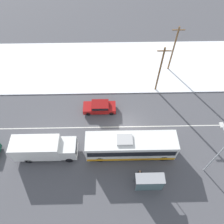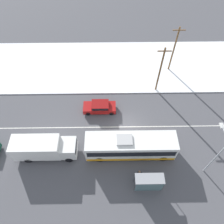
{
  "view_description": "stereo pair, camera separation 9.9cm",
  "coord_description": "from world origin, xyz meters",
  "px_view_note": "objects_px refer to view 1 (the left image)",
  "views": [
    {
      "loc": [
        -2.25,
        -15.51,
        24.91
      ],
      "look_at": [
        -1.92,
        1.48,
        1.4
      ],
      "focal_mm": 35.0,
      "sensor_mm": 36.0,
      "label": 1
    },
    {
      "loc": [
        -2.15,
        -15.51,
        24.91
      ],
      "look_at": [
        -1.92,
        1.48,
        1.4
      ],
      "focal_mm": 35.0,
      "sensor_mm": 36.0,
      "label": 2
    }
  ],
  "objects_px": {
    "city_bus": "(131,146)",
    "pedestrian_at_stop": "(140,173)",
    "sedan_car": "(100,107)",
    "bus_shelter": "(150,183)",
    "box_truck": "(43,148)",
    "utility_pole_snowlot": "(173,49)",
    "utility_pole_roadside": "(160,70)",
    "streetlamp": "(217,150)"
  },
  "relations": [
    {
      "from": "bus_shelter",
      "to": "utility_pole_snowlot",
      "type": "height_order",
      "value": "utility_pole_snowlot"
    },
    {
      "from": "box_truck",
      "to": "sedan_car",
      "type": "distance_m",
      "value": 9.31
    },
    {
      "from": "city_bus",
      "to": "sedan_car",
      "type": "distance_m",
      "value": 7.56
    },
    {
      "from": "sedan_car",
      "to": "bus_shelter",
      "type": "height_order",
      "value": "bus_shelter"
    },
    {
      "from": "city_bus",
      "to": "utility_pole_roadside",
      "type": "relative_size",
      "value": 1.37
    },
    {
      "from": "pedestrian_at_stop",
      "to": "utility_pole_snowlot",
      "type": "xyz_separation_m",
      "value": [
        6.41,
        17.8,
        3.08
      ]
    },
    {
      "from": "pedestrian_at_stop",
      "to": "streetlamp",
      "type": "height_order",
      "value": "streetlamp"
    },
    {
      "from": "sedan_car",
      "to": "streetlamp",
      "type": "relative_size",
      "value": 0.64
    },
    {
      "from": "bus_shelter",
      "to": "utility_pole_snowlot",
      "type": "relative_size",
      "value": 0.4
    },
    {
      "from": "bus_shelter",
      "to": "box_truck",
      "type": "bearing_deg",
      "value": 160.06
    },
    {
      "from": "utility_pole_roadside",
      "to": "utility_pole_snowlot",
      "type": "bearing_deg",
      "value": 58.77
    },
    {
      "from": "utility_pole_roadside",
      "to": "bus_shelter",
      "type": "bearing_deg",
      "value": -100.93
    },
    {
      "from": "pedestrian_at_stop",
      "to": "bus_shelter",
      "type": "relative_size",
      "value": 0.51
    },
    {
      "from": "sedan_car",
      "to": "utility_pole_roadside",
      "type": "relative_size",
      "value": 0.58
    },
    {
      "from": "bus_shelter",
      "to": "sedan_car",
      "type": "bearing_deg",
      "value": 116.69
    },
    {
      "from": "box_truck",
      "to": "sedan_car",
      "type": "height_order",
      "value": "box_truck"
    },
    {
      "from": "utility_pole_snowlot",
      "to": "bus_shelter",
      "type": "bearing_deg",
      "value": -106.1
    },
    {
      "from": "box_truck",
      "to": "sedan_car",
      "type": "relative_size",
      "value": 1.66
    },
    {
      "from": "city_bus",
      "to": "utility_pole_roadside",
      "type": "height_order",
      "value": "utility_pole_roadside"
    },
    {
      "from": "utility_pole_snowlot",
      "to": "utility_pole_roadside",
      "type": "bearing_deg",
      "value": -121.23
    },
    {
      "from": "sedan_car",
      "to": "pedestrian_at_stop",
      "type": "xyz_separation_m",
      "value": [
        4.63,
        -9.62,
        0.16
      ]
    },
    {
      "from": "bus_shelter",
      "to": "utility_pole_snowlot",
      "type": "bearing_deg",
      "value": 73.9
    },
    {
      "from": "streetlamp",
      "to": "utility_pole_snowlot",
      "type": "xyz_separation_m",
      "value": [
        -1.33,
        16.77,
        -0.39
      ]
    },
    {
      "from": "city_bus",
      "to": "sedan_car",
      "type": "xyz_separation_m",
      "value": [
        -3.81,
        6.49,
        -0.78
      ]
    },
    {
      "from": "streetlamp",
      "to": "utility_pole_roadside",
      "type": "height_order",
      "value": "utility_pole_roadside"
    },
    {
      "from": "box_truck",
      "to": "utility_pole_snowlot",
      "type": "distance_m",
      "value": 23.08
    },
    {
      "from": "utility_pole_roadside",
      "to": "streetlamp",
      "type": "bearing_deg",
      "value": -71.99
    },
    {
      "from": "streetlamp",
      "to": "box_truck",
      "type": "bearing_deg",
      "value": 174.03
    },
    {
      "from": "city_bus",
      "to": "utility_pole_roadside",
      "type": "distance_m",
      "value": 11.48
    },
    {
      "from": "city_bus",
      "to": "utility_pole_snowlot",
      "type": "bearing_deg",
      "value": 63.74
    },
    {
      "from": "box_truck",
      "to": "pedestrian_at_stop",
      "type": "relative_size",
      "value": 4.71
    },
    {
      "from": "city_bus",
      "to": "pedestrian_at_stop",
      "type": "bearing_deg",
      "value": -75.18
    },
    {
      "from": "sedan_car",
      "to": "streetlamp",
      "type": "height_order",
      "value": "streetlamp"
    },
    {
      "from": "sedan_car",
      "to": "bus_shelter",
      "type": "relative_size",
      "value": 1.46
    },
    {
      "from": "sedan_car",
      "to": "utility_pole_roadside",
      "type": "distance_m",
      "value": 9.73
    },
    {
      "from": "pedestrian_at_stop",
      "to": "city_bus",
      "type": "bearing_deg",
      "value": 104.82
    },
    {
      "from": "sedan_car",
      "to": "city_bus",
      "type": "bearing_deg",
      "value": 120.4
    },
    {
      "from": "bus_shelter",
      "to": "utility_pole_roadside",
      "type": "xyz_separation_m",
      "value": [
        2.85,
        14.73,
        2.38
      ]
    },
    {
      "from": "utility_pole_roadside",
      "to": "utility_pole_snowlot",
      "type": "height_order",
      "value": "utility_pole_roadside"
    },
    {
      "from": "city_bus",
      "to": "bus_shelter",
      "type": "bearing_deg",
      "value": -69.13
    },
    {
      "from": "streetlamp",
      "to": "utility_pole_roadside",
      "type": "xyz_separation_m",
      "value": [
        -4.01,
        12.35,
        -0.39
      ]
    },
    {
      "from": "pedestrian_at_stop",
      "to": "streetlamp",
      "type": "distance_m",
      "value": 8.55
    }
  ]
}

